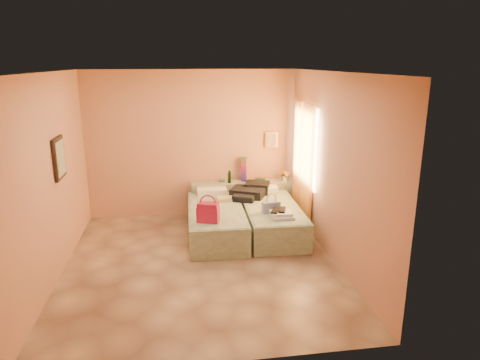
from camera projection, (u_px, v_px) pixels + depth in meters
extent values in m
plane|color=tan|center=(201.00, 263.00, 6.45)|extent=(4.50, 4.50, 0.00)
cube|color=tan|center=(192.00, 144.00, 8.22)|extent=(4.00, 0.02, 2.80)
cube|color=tan|center=(51.00, 179.00, 5.79)|extent=(0.02, 4.50, 2.80)
cube|color=tan|center=(333.00, 168.00, 6.35)|extent=(0.02, 4.50, 2.80)
cube|color=silver|center=(196.00, 72.00, 5.70)|extent=(4.00, 4.50, 0.02)
cube|color=#FFD99E|center=(307.00, 146.00, 7.52)|extent=(0.02, 1.10, 1.40)
cube|color=#FF9D3C|center=(307.00, 167.00, 7.46)|extent=(0.05, 0.55, 2.20)
cube|color=#FF9D3C|center=(297.00, 160.00, 8.03)|extent=(0.05, 0.45, 2.20)
cube|color=black|center=(59.00, 158.00, 6.12)|extent=(0.04, 0.50, 0.60)
cube|color=#AF923A|center=(271.00, 140.00, 8.39)|extent=(0.25, 0.04, 0.30)
cube|color=#9CA386|center=(243.00, 197.00, 8.50)|extent=(2.05, 0.30, 0.65)
cube|color=#B4C8A1|center=(216.00, 222.00, 7.43)|extent=(0.95, 2.02, 0.50)
cube|color=#B4C8A1|center=(271.00, 219.00, 7.57)|extent=(0.95, 2.02, 0.50)
cylinder|color=#14381D|center=(229.00, 177.00, 8.30)|extent=(0.08, 0.08, 0.23)
cube|color=#B9163E|center=(244.00, 169.00, 8.41)|extent=(0.14, 0.14, 0.48)
cylinder|color=#447E61|center=(222.00, 181.00, 8.42)|extent=(0.15, 0.15, 0.03)
cube|color=#254631|center=(260.00, 179.00, 8.52)|extent=(0.22, 0.19, 0.03)
cube|color=silver|center=(285.00, 175.00, 8.42)|extent=(0.24, 0.24, 0.25)
cube|color=#B9163E|center=(208.00, 212.00, 6.69)|extent=(0.38, 0.29, 0.32)
cube|color=tan|center=(226.00, 199.00, 7.77)|extent=(0.35, 0.29, 0.06)
cube|color=black|center=(251.00, 191.00, 7.98)|extent=(0.86, 0.86, 0.20)
cube|color=#465CA8|center=(271.00, 207.00, 7.11)|extent=(0.31, 0.18, 0.19)
cube|color=silver|center=(282.00, 215.00, 6.88)|extent=(0.36, 0.32, 0.10)
cube|color=black|center=(279.00, 210.00, 6.90)|extent=(0.29, 0.32, 0.03)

